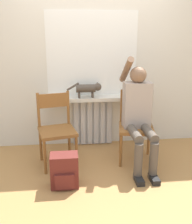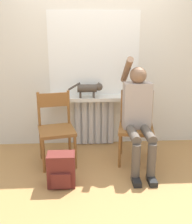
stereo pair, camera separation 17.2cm
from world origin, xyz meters
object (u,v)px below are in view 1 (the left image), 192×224
at_px(chair_left, 56,128).
at_px(backpack, 64,171).
at_px(chair_right, 136,125).
at_px(cat, 89,88).
at_px(person, 139,112).

relative_size(chair_left, backpack, 2.43).
relative_size(chair_right, cat, 1.88).
bearing_deg(chair_right, backpack, -138.07).
relative_size(chair_right, person, 0.67).
xyz_separation_m(person, cat, (-0.58, 0.57, 0.20)).
distance_m(cat, backpack, 1.28).
xyz_separation_m(chair_left, person, (1.03, -0.13, 0.22)).
height_order(person, backpack, person).
distance_m(chair_left, cat, 0.76).
bearing_deg(chair_left, cat, 32.20).
height_order(cat, backpack, cat).
height_order(chair_right, cat, cat).
relative_size(cat, backpack, 1.29).
distance_m(person, backpack, 1.15).
height_order(chair_right, backpack, chair_right).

